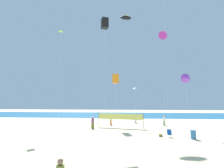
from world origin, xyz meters
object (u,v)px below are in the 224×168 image
(trash_barrel, at_px, (193,135))
(kite_magenta_delta, at_px, (162,36))
(kite_black_inflatable, at_px, (126,18))
(beachgoer_sage_shirt, at_px, (111,120))
(kite_lime_diamond, at_px, (61,33))
(beachgoer_teal_shirt, at_px, (135,118))
(kite_black_box, at_px, (105,23))
(beachgoer_white_shirt, at_px, (164,120))
(beachgoer_plum_shirt, at_px, (93,122))
(volleyball_net, at_px, (120,117))
(kite_violet_delta, at_px, (186,78))
(beach_handbag, at_px, (161,135))
(kite_white_diamond, at_px, (135,88))
(folding_beach_chair, at_px, (170,133))
(kite_orange_box, at_px, (115,79))

(trash_barrel, bearing_deg, kite_magenta_delta, 102.15)
(kite_black_inflatable, bearing_deg, beachgoer_sage_shirt, -145.25)
(kite_black_inflatable, height_order, kite_lime_diamond, kite_black_inflatable)
(beachgoer_teal_shirt, distance_m, kite_black_box, 18.13)
(beachgoer_teal_shirt, bearing_deg, beachgoer_white_shirt, -19.88)
(beachgoer_teal_shirt, relative_size, trash_barrel, 1.75)
(trash_barrel, distance_m, kite_magenta_delta, 16.16)
(beachgoer_sage_shirt, height_order, kite_black_box, kite_black_box)
(beachgoer_plum_shirt, distance_m, beachgoer_sage_shirt, 4.59)
(beachgoer_plum_shirt, relative_size, beachgoer_sage_shirt, 1.13)
(beachgoer_white_shirt, relative_size, kite_magenta_delta, 0.11)
(beachgoer_plum_shirt, height_order, kite_magenta_delta, kite_magenta_delta)
(beachgoer_sage_shirt, bearing_deg, volleyball_net, -77.00)
(beachgoer_teal_shirt, distance_m, kite_magenta_delta, 15.74)
(kite_black_inflatable, relative_size, kite_violet_delta, 2.61)
(beachgoer_sage_shirt, xyz_separation_m, beachgoer_white_shirt, (9.35, 0.17, 0.05))
(beachgoer_plum_shirt, distance_m, beach_handbag, 10.89)
(beachgoer_teal_shirt, relative_size, kite_black_inflatable, 0.08)
(beach_handbag, bearing_deg, kite_lime_diamond, 150.41)
(volleyball_net, height_order, kite_black_box, kite_black_box)
(volleyball_net, xyz_separation_m, kite_white_diamond, (2.56, 1.29, 4.79))
(folding_beach_chair, distance_m, kite_magenta_delta, 15.80)
(folding_beach_chair, xyz_separation_m, kite_orange_box, (-6.97, 8.54, 7.69))
(kite_white_diamond, distance_m, kite_lime_diamond, 17.96)
(beachgoer_sage_shirt, xyz_separation_m, beach_handbag, (6.89, -9.28, -0.72))
(beachgoer_plum_shirt, bearing_deg, kite_white_diamond, -5.66)
(kite_black_inflatable, bearing_deg, beachgoer_plum_shirt, -132.56)
(kite_violet_delta, xyz_separation_m, kite_magenta_delta, (-2.56, 2.62, 7.35))
(beachgoer_white_shirt, distance_m, kite_black_box, 19.10)
(kite_black_box, bearing_deg, kite_white_diamond, 38.51)
(volleyball_net, distance_m, kite_lime_diamond, 19.77)
(beachgoer_sage_shirt, relative_size, kite_lime_diamond, 0.09)
(kite_orange_box, bearing_deg, kite_black_box, -108.10)
(kite_white_diamond, distance_m, kite_black_box, 11.71)
(beachgoer_plum_shirt, xyz_separation_m, kite_lime_diamond, (-7.27, 4.02, 16.43))
(kite_lime_diamond, bearing_deg, beachgoer_white_shirt, -0.04)
(beachgoer_plum_shirt, distance_m, beachgoer_teal_shirt, 9.67)
(beachgoer_sage_shirt, relative_size, kite_black_inflatable, 0.08)
(kite_white_diamond, relative_size, kite_lime_diamond, 0.37)
(beachgoer_sage_shirt, height_order, trash_barrel, beachgoer_sage_shirt)
(beachgoer_sage_shirt, relative_size, kite_magenta_delta, 0.10)
(kite_violet_delta, bearing_deg, kite_magenta_delta, 134.32)
(beachgoer_teal_shirt, height_order, beach_handbag, beachgoer_teal_shirt)
(kite_white_diamond, bearing_deg, trash_barrel, -55.98)
(kite_magenta_delta, bearing_deg, beachgoer_teal_shirt, 125.84)
(beachgoer_sage_shirt, relative_size, trash_barrel, 1.66)
(folding_beach_chair, height_order, kite_violet_delta, kite_violet_delta)
(beachgoer_white_shirt, xyz_separation_m, folding_beach_chair, (-1.47, -9.66, -0.45))
(folding_beach_chair, height_order, kite_black_box, kite_black_box)
(beachgoer_teal_shirt, bearing_deg, beachgoer_plum_shirt, -127.84)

